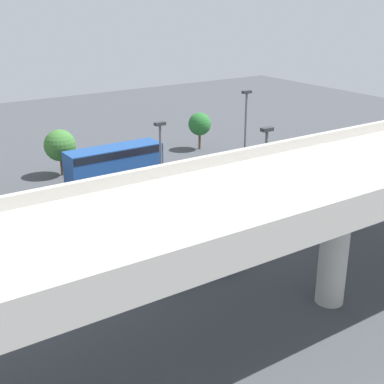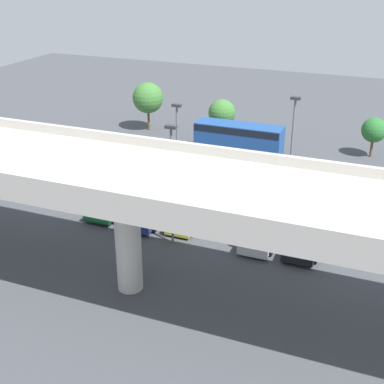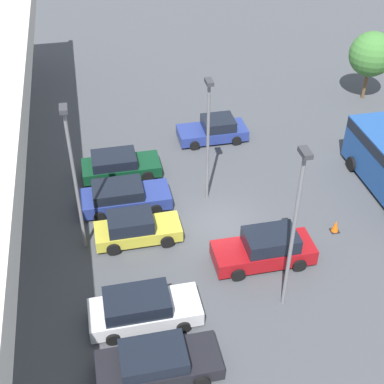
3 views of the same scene
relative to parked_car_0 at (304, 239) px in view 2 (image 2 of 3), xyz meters
name	(u,v)px [view 2 (image 2 of 3)]	position (x,y,z in m)	size (l,w,h in m)	color
ground_plane	(209,199)	(8.18, -4.77, -0.67)	(98.25, 98.25, 0.00)	#424449
highway_overpass	(125,184)	(8.18, 7.90, 5.67)	(47.26, 7.46, 7.68)	#BCB7AD
parked_car_0	(304,239)	(0.00, 0.00, 0.00)	(2.18, 4.86, 1.40)	black
parked_car_1	(262,232)	(2.73, 0.21, 0.07)	(2.16, 4.80, 1.56)	silver
parked_car_2	(253,189)	(5.14, -6.08, 0.13)	(2.16, 4.89, 1.71)	maroon
parked_car_3	(188,216)	(7.99, -0.15, 0.06)	(1.99, 4.34, 1.57)	gold
parked_car_4	(149,212)	(10.78, 0.17, 0.04)	(2.26, 4.88, 1.47)	navy
parked_car_5	(111,204)	(13.85, 0.09, 0.03)	(2.26, 4.57, 1.44)	#0C381E
parked_car_6	(120,168)	(16.67, -6.37, 0.01)	(2.24, 4.46, 1.49)	navy
shuttle_bus	(239,137)	(8.98, -14.79, 1.08)	(8.01, 2.58, 2.94)	#1E478C
lamp_post_near_aisle	(177,143)	(10.63, -4.49, 3.61)	(0.70, 0.35, 7.22)	slate
lamp_post_mid_lot	(292,144)	(2.43, -6.08, 4.09)	(0.70, 0.35, 8.15)	slate
lamp_post_by_overpass	(172,177)	(8.00, 2.42, 3.97)	(0.70, 0.35, 7.91)	slate
tree_front_left	(374,130)	(-2.42, -18.94, 1.86)	(2.26, 2.26, 3.67)	brown
tree_front_centre	(222,113)	(12.02, -18.81, 1.96)	(2.69, 2.69, 3.98)	brown
tree_front_right	(148,98)	(20.04, -18.63, 2.74)	(3.17, 3.17, 5.01)	brown
traffic_cone	(251,172)	(6.46, -10.37, -0.34)	(0.44, 0.44, 0.70)	black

